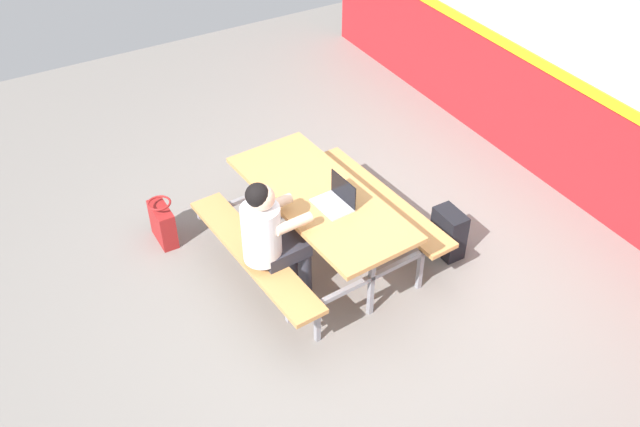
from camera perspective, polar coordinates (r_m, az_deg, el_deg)
The scene contains 7 objects.
ground_plane at distance 6.02m, azimuth 1.03°, elevation -5.26°, with size 10.00×10.00×0.02m, color gray.
accent_backdrop at distance 6.76m, azimuth 20.76°, elevation 10.61°, with size 8.00×0.14×2.60m.
picnic_table_main at distance 5.77m, azimuth 0.00°, elevation 0.18°, with size 1.83×1.67×0.74m.
student_nearer at distance 5.36m, azimuth -4.01°, elevation -1.65°, with size 0.38×0.53×1.21m.
laptop_silver at distance 5.54m, azimuth 1.31°, elevation 1.12°, with size 0.34×0.24×0.22m.
backpack_dark at distance 6.21m, azimuth 10.40°, elevation -1.55°, with size 0.30×0.22×0.44m.
tote_bag_bright at distance 6.40m, azimuth -12.60°, elevation -0.77°, with size 0.34×0.21×0.43m.
Camera 1 is at (3.67, -2.25, 4.19)m, focal length 39.56 mm.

